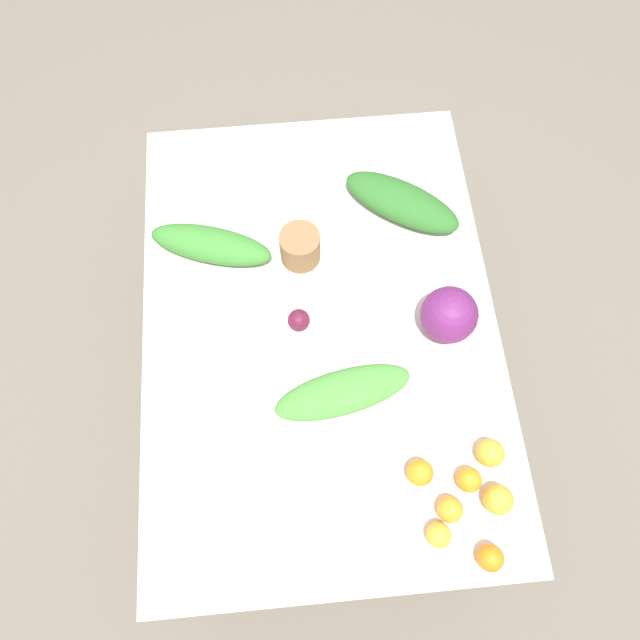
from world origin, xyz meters
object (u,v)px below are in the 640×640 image
at_px(orange_0, 498,500).
at_px(orange_1, 450,509).
at_px(greens_bunch_dandelion, 343,392).
at_px(greens_bunch_beet_tops, 211,245).
at_px(greens_bunch_scallion, 402,202).
at_px(beet_root, 299,319).
at_px(orange_6, 439,535).
at_px(orange_2, 420,473).
at_px(orange_4, 490,453).
at_px(orange_5, 469,480).
at_px(paper_bag, 300,247).
at_px(cabbage_purple, 449,315).
at_px(orange_3, 490,558).

bearing_deg(orange_0, orange_1, 95.35).
xyz_separation_m(greens_bunch_dandelion, greens_bunch_beet_tops, (0.49, 0.35, 0.01)).
relative_size(greens_bunch_scallion, beet_root, 5.91).
height_order(greens_bunch_scallion, orange_6, greens_bunch_scallion).
xyz_separation_m(greens_bunch_beet_tops, orange_2, (-0.73, -0.52, -0.01)).
height_order(orange_1, orange_4, orange_4).
bearing_deg(orange_6, orange_5, -38.51).
bearing_deg(paper_bag, orange_0, -150.08).
bearing_deg(beet_root, greens_bunch_dandelion, -155.82).
bearing_deg(orange_1, greens_bunch_beet_tops, 35.40).
bearing_deg(orange_6, beet_root, 25.96).
relative_size(cabbage_purple, orange_5, 2.47).
bearing_deg(greens_bunch_dandelion, orange_1, -144.44).
xyz_separation_m(greens_bunch_beet_tops, orange_1, (-0.83, -0.59, -0.01)).
bearing_deg(orange_4, greens_bunch_dandelion, 61.27).
distance_m(paper_bag, orange_5, 0.81).
height_order(paper_bag, orange_3, paper_bag).
bearing_deg(beet_root, greens_bunch_beet_tops, 43.13).
bearing_deg(orange_0, beet_root, 40.28).
xyz_separation_m(greens_bunch_beet_tops, orange_0, (-0.81, -0.71, -0.01)).
bearing_deg(orange_5, greens_bunch_scallion, 3.55).
distance_m(orange_0, orange_4, 0.12).
bearing_deg(orange_6, greens_bunch_scallion, -2.80).
height_order(greens_bunch_beet_tops, orange_1, greens_bunch_beet_tops).
xyz_separation_m(orange_0, orange_2, (0.09, 0.19, -0.00)).
distance_m(paper_bag, orange_2, 0.73).
bearing_deg(greens_bunch_scallion, beet_root, 135.73).
bearing_deg(cabbage_purple, orange_2, 161.26).
bearing_deg(greens_bunch_beet_tops, orange_1, -144.60).
bearing_deg(orange_4, cabbage_purple, 7.51).
bearing_deg(orange_0, paper_bag, 29.92).
relative_size(paper_bag, orange_3, 1.81).
height_order(orange_0, orange_2, orange_0).
bearing_deg(orange_4, orange_6, 138.37).
bearing_deg(orange_6, orange_1, -33.61).
relative_size(paper_bag, orange_5, 1.85).
bearing_deg(orange_3, paper_bag, 23.68).
height_order(greens_bunch_dandelion, orange_5, same).
xyz_separation_m(orange_3, orange_5, (0.19, 0.02, -0.00)).
xyz_separation_m(greens_bunch_dandelion, orange_0, (-0.32, -0.36, 0.01)).
bearing_deg(orange_3, orange_6, 61.20).
xyz_separation_m(paper_bag, orange_4, (-0.65, -0.45, -0.02)).
distance_m(beet_root, orange_5, 0.64).
bearing_deg(orange_1, beet_root, 31.22).
bearing_deg(paper_bag, greens_bunch_beet_tops, 81.53).
bearing_deg(greens_bunch_scallion, orange_1, 179.43).
xyz_separation_m(paper_bag, orange_5, (-0.72, -0.38, -0.02)).
height_order(orange_3, orange_6, orange_3).
distance_m(cabbage_purple, orange_2, 0.44).
bearing_deg(orange_2, orange_3, -147.43).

